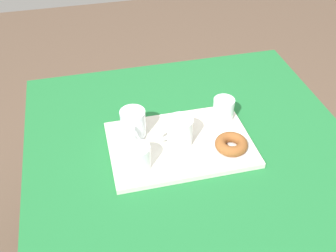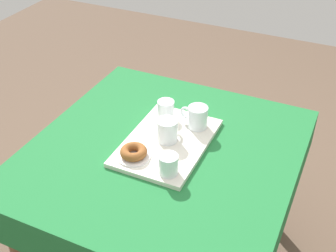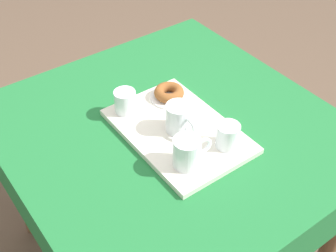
# 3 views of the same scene
# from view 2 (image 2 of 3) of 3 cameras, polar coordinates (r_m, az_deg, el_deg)

# --- Properties ---
(dining_table) EXTENTS (1.11, 1.07, 0.73)m
(dining_table) POSITION_cam_2_polar(r_m,az_deg,el_deg) (1.86, -0.62, -5.24)
(dining_table) COLOR #1E6B33
(dining_table) RESTS_ON ground
(serving_tray) EXTENTS (0.48, 0.32, 0.02)m
(serving_tray) POSITION_cam_2_polar(r_m,az_deg,el_deg) (1.83, -0.20, -2.09)
(serving_tray) COLOR silver
(serving_tray) RESTS_ON dining_table
(tea_mug_left) EXTENTS (0.13, 0.09, 0.10)m
(tea_mug_left) POSITION_cam_2_polar(r_m,az_deg,el_deg) (1.79, -0.03, -0.65)
(tea_mug_left) COLOR white
(tea_mug_left) RESTS_ON serving_tray
(tea_mug_right) EXTENTS (0.09, 0.13, 0.10)m
(tea_mug_right) POSITION_cam_2_polar(r_m,az_deg,el_deg) (1.88, 3.83, 1.09)
(tea_mug_right) COLOR white
(tea_mug_right) RESTS_ON serving_tray
(water_glass_near) EXTENTS (0.07, 0.07, 0.08)m
(water_glass_near) POSITION_cam_2_polar(r_m,az_deg,el_deg) (1.94, -0.28, 2.06)
(water_glass_near) COLOR white
(water_glass_near) RESTS_ON serving_tray
(water_glass_far) EXTENTS (0.07, 0.07, 0.08)m
(water_glass_far) POSITION_cam_2_polar(r_m,az_deg,el_deg) (1.64, 0.06, -5.16)
(water_glass_far) COLOR white
(water_glass_far) RESTS_ON serving_tray
(donut_plate_left) EXTENTS (0.14, 0.14, 0.01)m
(donut_plate_left) POSITION_cam_2_polar(r_m,az_deg,el_deg) (1.74, -4.45, -3.90)
(donut_plate_left) COLOR white
(donut_plate_left) RESTS_ON serving_tray
(sugar_donut_left) EXTENTS (0.11, 0.11, 0.04)m
(sugar_donut_left) POSITION_cam_2_polar(r_m,az_deg,el_deg) (1.72, -4.49, -3.35)
(sugar_donut_left) COLOR brown
(sugar_donut_left) RESTS_ON donut_plate_left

